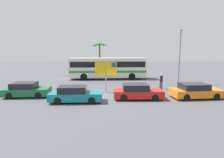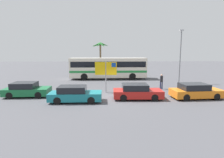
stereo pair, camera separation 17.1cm
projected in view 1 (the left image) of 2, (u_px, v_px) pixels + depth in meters
name	position (u px, v px, depth m)	size (l,w,h in m)	color
ground	(117.00, 97.00, 16.60)	(120.00, 120.00, 0.00)	#4C4C51
bus_front_coach	(108.00, 67.00, 27.58)	(11.39, 2.56, 3.17)	silver
ferry_sign	(106.00, 70.00, 18.32)	(2.19, 0.35, 3.20)	gray
car_green	(27.00, 90.00, 16.80)	(4.03, 1.89, 1.32)	#196638
car_orange	(195.00, 91.00, 16.31)	(4.48, 2.08, 1.32)	orange
car_red	(137.00, 92.00, 16.03)	(4.31, 1.92, 1.32)	red
car_teal	(75.00, 94.00, 15.06)	(4.30, 1.74, 1.32)	#19757F
pedestrian_by_bus	(161.00, 80.00, 20.14)	(0.32, 0.32, 1.69)	#1E2347
lamp_post_left_side	(180.00, 54.00, 23.86)	(0.56, 0.20, 6.93)	slate
palm_tree_seaside	(99.00, 48.00, 33.71)	(3.18, 3.06, 5.83)	brown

